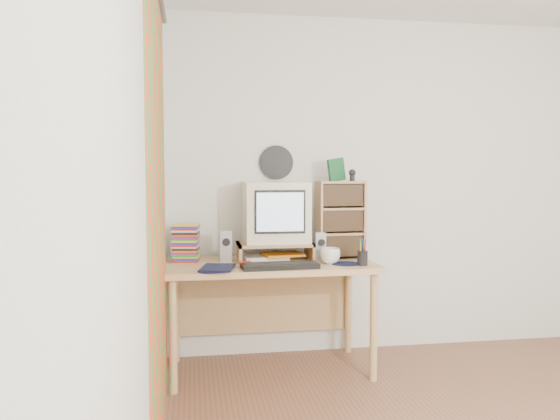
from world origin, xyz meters
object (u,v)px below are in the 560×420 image
object	(u,v)px
crt_monitor	(276,212)
keyboard	(280,266)
desk	(268,280)
mug	(330,256)
dvd_stack	(185,244)
cd_rack	(340,220)
diary	(202,266)

from	to	relation	value
crt_monitor	keyboard	xyz separation A→B (m)	(-0.04, -0.40, -0.31)
desk	crt_monitor	world-z (taller)	crt_monitor
mug	dvd_stack	bearing A→B (deg)	165.56
cd_rack	mug	size ratio (longest dim) A/B	4.10
dvd_stack	cd_rack	distance (m)	1.09
keyboard	mug	xyz separation A→B (m)	(0.36, 0.12, 0.04)
desk	crt_monitor	size ratio (longest dim) A/B	3.17
desk	keyboard	world-z (taller)	keyboard
dvd_stack	keyboard	bearing A→B (deg)	-21.86
dvd_stack	diary	size ratio (longest dim) A/B	1.02
crt_monitor	cd_rack	distance (m)	0.46
cd_rack	diary	size ratio (longest dim) A/B	2.27
keyboard	dvd_stack	world-z (taller)	dvd_stack
desk	dvd_stack	xyz separation A→B (m)	(-0.56, 0.06, 0.26)
dvd_stack	mug	bearing A→B (deg)	-4.56
dvd_stack	crt_monitor	bearing A→B (deg)	12.44
mug	diary	world-z (taller)	mug
crt_monitor	cd_rack	bearing A→B (deg)	-5.28
crt_monitor	mug	world-z (taller)	crt_monitor
desk	cd_rack	size ratio (longest dim) A/B	2.56
desk	cd_rack	xyz separation A→B (m)	(0.52, 0.04, 0.41)
desk	crt_monitor	xyz separation A→B (m)	(0.07, 0.09, 0.46)
keyboard	mug	distance (m)	0.38
dvd_stack	mug	xyz separation A→B (m)	(0.95, -0.25, -0.07)
keyboard	diary	size ratio (longest dim) A/B	2.02
desk	cd_rack	distance (m)	0.66
crt_monitor	keyboard	distance (m)	0.51
crt_monitor	dvd_stack	bearing A→B (deg)	-176.88
cd_rack	crt_monitor	bearing A→B (deg)	172.28
mug	desk	bearing A→B (deg)	154.43
crt_monitor	cd_rack	world-z (taller)	cd_rack
keyboard	diary	xyz separation A→B (m)	(-0.49, 0.03, 0.01)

